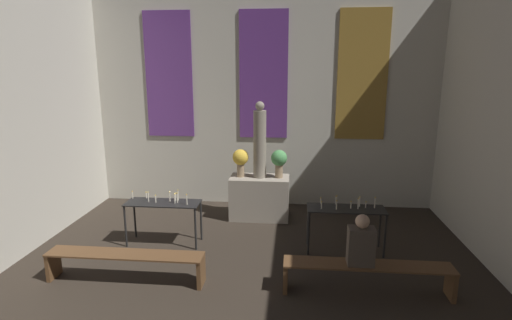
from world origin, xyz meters
name	(u,v)px	position (x,y,z in m)	size (l,w,h in m)	color
wall_back	(264,96)	(0.00, 9.34, 2.47)	(7.79, 0.16, 4.90)	beige
altar	(260,197)	(0.00, 8.36, 0.44)	(1.22, 0.65, 0.89)	gray
statue	(260,142)	(0.00, 8.36, 1.62)	(0.26, 0.26, 1.56)	gray
flower_vase_left	(241,159)	(-0.40, 8.36, 1.26)	(0.33, 0.33, 0.58)	#937A5B
flower_vase_right	(279,160)	(0.40, 8.36, 1.26)	(0.33, 0.33, 0.58)	#937A5B
candle_rack_left	(163,207)	(-1.59, 6.93, 0.68)	(1.31, 0.48, 0.98)	black
candle_rack_right	(346,213)	(1.60, 6.93, 0.68)	(1.31, 0.48, 0.97)	black
pew_back_left	(125,260)	(-1.74, 5.58, 0.33)	(2.32, 0.36, 0.45)	brown
pew_back_right	(367,271)	(1.74, 5.58, 0.33)	(2.32, 0.36, 0.45)	brown
person_seated	(361,243)	(1.63, 5.58, 0.76)	(0.36, 0.24, 0.72)	#4C4238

